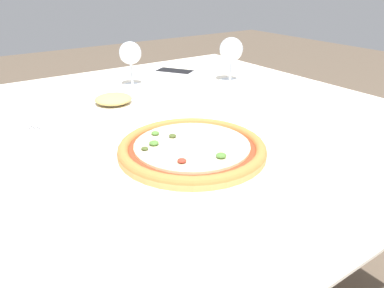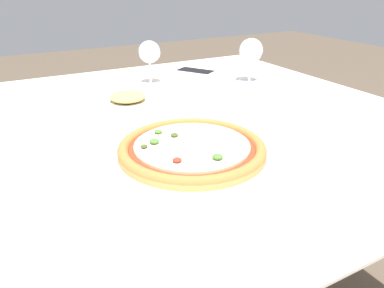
# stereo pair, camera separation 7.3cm
# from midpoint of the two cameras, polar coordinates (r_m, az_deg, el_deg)

# --- Properties ---
(dining_table) EXTENTS (1.16, 1.17, 0.71)m
(dining_table) POSITION_cam_midpoint_polar(r_m,az_deg,el_deg) (1.00, 1.46, 0.07)
(dining_table) COLOR #997047
(dining_table) RESTS_ON ground_plane
(pizza_plate) EXTENTS (0.34, 0.34, 0.04)m
(pizza_plate) POSITION_cam_midpoint_polar(r_m,az_deg,el_deg) (0.74, 2.83, -1.01)
(pizza_plate) COLOR white
(pizza_plate) RESTS_ON dining_table
(fork) EXTENTS (0.05, 0.17, 0.00)m
(fork) POSITION_cam_midpoint_polar(r_m,az_deg,el_deg) (0.92, -17.84, 2.08)
(fork) COLOR silver
(fork) RESTS_ON dining_table
(wine_glass_far_left) EXTENTS (0.08, 0.08, 0.15)m
(wine_glass_far_left) POSITION_cam_midpoint_polar(r_m,az_deg,el_deg) (1.27, 10.66, 13.62)
(wine_glass_far_left) COLOR silver
(wine_glass_far_left) RESTS_ON dining_table
(wine_glass_far_right) EXTENTS (0.07, 0.07, 0.14)m
(wine_glass_far_right) POSITION_cam_midpoint_polar(r_m,az_deg,el_deg) (1.23, -4.77, 13.57)
(wine_glass_far_right) COLOR silver
(wine_glass_far_right) RESTS_ON dining_table
(cell_phone) EXTENTS (0.14, 0.16, 0.01)m
(cell_phone) POSITION_cam_midpoint_polar(r_m,az_deg,el_deg) (1.40, 2.07, 10.93)
(cell_phone) COLOR white
(cell_phone) RESTS_ON dining_table
(side_plate) EXTENTS (0.17, 0.17, 0.03)m
(side_plate) POSITION_cam_midpoint_polar(r_m,az_deg,el_deg) (1.06, -7.80, 6.65)
(side_plate) COLOR white
(side_plate) RESTS_ON dining_table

